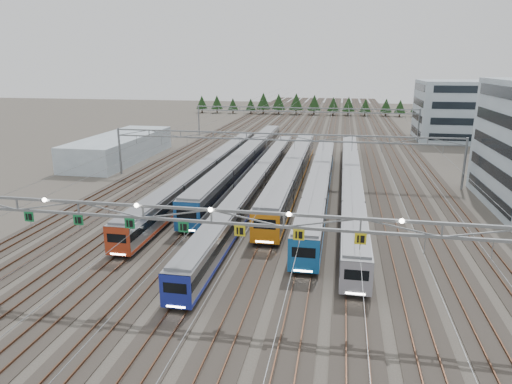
% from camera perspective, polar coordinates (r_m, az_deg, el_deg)
% --- Properties ---
extents(ground, '(400.00, 400.00, 0.00)m').
position_cam_1_polar(ground, '(38.17, -5.30, -13.45)').
color(ground, '#47423A').
rests_on(ground, ground).
extents(track_bed, '(54.00, 260.00, 5.42)m').
position_cam_1_polar(track_bed, '(133.40, 6.54, 8.29)').
color(track_bed, '#2D2823').
rests_on(track_bed, ground).
extents(train_a, '(2.68, 63.07, 3.49)m').
position_cam_1_polar(train_a, '(74.14, -5.89, 2.74)').
color(train_a, black).
rests_on(train_a, ground).
extents(train_b, '(3.09, 63.84, 4.04)m').
position_cam_1_polar(train_b, '(80.38, -1.24, 4.04)').
color(train_b, black).
rests_on(train_b, ground).
extents(train_c, '(2.55, 68.51, 3.31)m').
position_cam_1_polar(train_c, '(66.77, 0.17, 1.29)').
color(train_c, black).
rests_on(train_c, ground).
extents(train_d, '(3.16, 53.12, 4.12)m').
position_cam_1_polar(train_d, '(72.02, 4.60, 2.64)').
color(train_d, black).
rests_on(train_d, ground).
extents(train_e, '(2.87, 51.98, 3.73)m').
position_cam_1_polar(train_e, '(65.38, 7.90, 1.02)').
color(train_e, black).
rests_on(train_e, ground).
extents(train_f, '(2.66, 67.04, 3.46)m').
position_cam_1_polar(train_f, '(69.47, 11.78, 1.59)').
color(train_f, black).
rests_on(train_f, ground).
extents(gantry_near, '(56.36, 0.61, 8.08)m').
position_cam_1_polar(gantry_near, '(35.17, -5.71, -3.40)').
color(gantry_near, gray).
rests_on(gantry_near, ground).
extents(gantry_mid, '(56.36, 0.36, 8.00)m').
position_cam_1_polar(gantry_mid, '(73.60, 3.10, 6.19)').
color(gantry_mid, gray).
rests_on(gantry_mid, ground).
extents(gantry_far, '(56.36, 0.36, 8.00)m').
position_cam_1_polar(gantry_far, '(117.98, 6.06, 9.73)').
color(gantry_far, gray).
rests_on(gantry_far, ground).
extents(depot_bldg_north, '(22.00, 18.00, 14.62)m').
position_cam_1_polar(depot_bldg_north, '(125.66, 24.58, 9.21)').
color(depot_bldg_north, '#9CADBB').
rests_on(depot_bldg_north, ground).
extents(west_shed, '(10.00, 30.00, 4.74)m').
position_cam_1_polar(west_shed, '(95.82, -16.60, 5.36)').
color(west_shed, '#9CADBB').
rests_on(west_shed, ground).
extents(treeline, '(93.80, 5.60, 7.02)m').
position_cam_1_polar(treeline, '(174.78, 7.33, 10.92)').
color(treeline, '#332114').
rests_on(treeline, ground).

